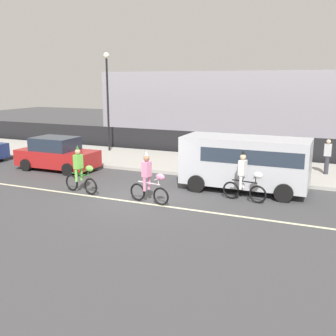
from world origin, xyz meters
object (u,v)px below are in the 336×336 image
object	(u,v)px
parade_cyclist_pink	(149,181)
pedestrian_onlooker	(327,156)
parade_cyclist_lime	(81,172)
parked_van_silver	(247,160)
parade_cyclist_zebra	(245,179)
street_lamp_post	(107,87)
parked_car_red	(57,154)

from	to	relation	value
parade_cyclist_pink	pedestrian_onlooker	bearing A→B (deg)	49.60
parade_cyclist_lime	parked_van_silver	distance (m)	6.66
parade_cyclist_zebra	parked_van_silver	world-z (taller)	parked_van_silver
parade_cyclist_pink	parked_van_silver	bearing A→B (deg)	46.89
parked_van_silver	street_lamp_post	bearing A→B (deg)	152.02
parade_cyclist_pink	street_lamp_post	size ratio (longest dim) A/B	0.33
parade_cyclist_zebra	parade_cyclist_pink	bearing A→B (deg)	-152.54
parade_cyclist_zebra	parked_van_silver	bearing A→B (deg)	100.57
parked_van_silver	pedestrian_onlooker	distance (m)	4.75
parked_car_red	parade_cyclist_zebra	bearing A→B (deg)	-8.68
parade_cyclist_lime	parked_car_red	world-z (taller)	parade_cyclist_lime
parade_cyclist_pink	parked_car_red	size ratio (longest dim) A/B	0.47
parked_van_silver	parked_car_red	size ratio (longest dim) A/B	1.22
pedestrian_onlooker	parade_cyclist_pink	bearing A→B (deg)	-130.40
parade_cyclist_zebra	parked_car_red	world-z (taller)	parade_cyclist_zebra
street_lamp_post	pedestrian_onlooker	size ratio (longest dim) A/B	3.62
street_lamp_post	pedestrian_onlooker	world-z (taller)	street_lamp_post
parked_van_silver	parked_car_red	distance (m)	9.56
parade_cyclist_lime	parade_cyclist_pink	size ratio (longest dim) A/B	1.00
parade_cyclist_lime	parade_cyclist_zebra	size ratio (longest dim) A/B	1.00
street_lamp_post	pedestrian_onlooker	xyz separation A→B (m)	(12.56, -1.38, -2.97)
parked_van_silver	parade_cyclist_zebra	bearing A→B (deg)	-79.43
pedestrian_onlooker	parked_car_red	bearing A→B (deg)	-163.58
parade_cyclist_lime	parked_van_silver	world-z (taller)	parked_van_silver
parade_cyclist_zebra	parked_car_red	bearing A→B (deg)	171.32
parked_van_silver	parked_car_red	xyz separation A→B (m)	(-9.55, 0.06, -0.50)
parade_cyclist_lime	pedestrian_onlooker	xyz separation A→B (m)	(8.89, 6.66, 0.17)
parked_car_red	street_lamp_post	xyz separation A→B (m)	(-0.09, 5.06, 3.21)
parade_cyclist_lime	parked_van_silver	xyz separation A→B (m)	(5.97, 2.92, 0.44)
parked_car_red	pedestrian_onlooker	size ratio (longest dim) A/B	2.53
parade_cyclist_zebra	parked_car_red	xyz separation A→B (m)	(-9.82, 1.50, -0.06)
pedestrian_onlooker	parked_van_silver	bearing A→B (deg)	-128.00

